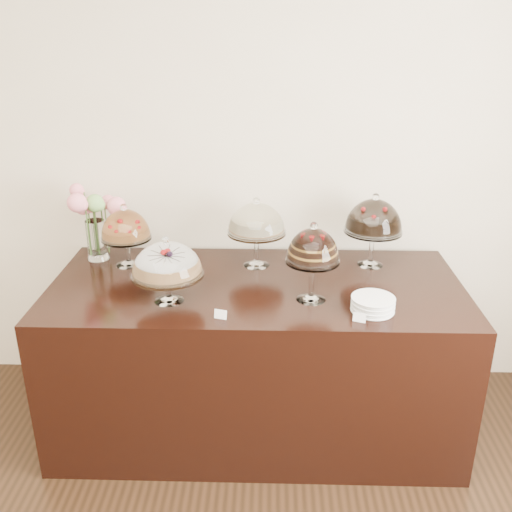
{
  "coord_description": "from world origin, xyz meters",
  "views": [
    {
      "loc": [
        0.41,
        -0.31,
        2.2
      ],
      "look_at": [
        0.33,
        2.4,
        1.08
      ],
      "focal_mm": 40.0,
      "sensor_mm": 36.0,
      "label": 1
    }
  ],
  "objects_px": {
    "cake_stand_cheesecake": "(257,221)",
    "cake_stand_fruit_tart": "(125,227)",
    "cake_stand_sugar_sponge": "(167,262)",
    "cake_stand_choco_layer": "(313,249)",
    "display_counter": "(256,356)",
    "flower_vase": "(95,214)",
    "plate_stack": "(373,304)",
    "cake_stand_dark_choco": "(374,219)"
  },
  "relations": [
    {
      "from": "cake_stand_sugar_sponge",
      "to": "cake_stand_dark_choco",
      "type": "xyz_separation_m",
      "value": [
        1.08,
        0.49,
        0.07
      ]
    },
    {
      "from": "cake_stand_dark_choco",
      "to": "cake_stand_sugar_sponge",
      "type": "bearing_deg",
      "value": -155.74
    },
    {
      "from": "cake_stand_sugar_sponge",
      "to": "cake_stand_dark_choco",
      "type": "relative_size",
      "value": 0.84
    },
    {
      "from": "cake_stand_choco_layer",
      "to": "cake_stand_cheesecake",
      "type": "xyz_separation_m",
      "value": [
        -0.29,
        0.43,
        -0.01
      ]
    },
    {
      "from": "cake_stand_sugar_sponge",
      "to": "flower_vase",
      "type": "relative_size",
      "value": 0.83
    },
    {
      "from": "flower_vase",
      "to": "cake_stand_choco_layer",
      "type": "bearing_deg",
      "value": -22.41
    },
    {
      "from": "display_counter",
      "to": "cake_stand_fruit_tart",
      "type": "relative_size",
      "value": 6.03
    },
    {
      "from": "plate_stack",
      "to": "cake_stand_sugar_sponge",
      "type": "bearing_deg",
      "value": 175.06
    },
    {
      "from": "display_counter",
      "to": "cake_stand_sugar_sponge",
      "type": "bearing_deg",
      "value": -153.79
    },
    {
      "from": "flower_vase",
      "to": "plate_stack",
      "type": "xyz_separation_m",
      "value": [
        1.51,
        -0.62,
        -0.24
      ]
    },
    {
      "from": "flower_vase",
      "to": "plate_stack",
      "type": "distance_m",
      "value": 1.65
    },
    {
      "from": "cake_stand_choco_layer",
      "to": "cake_stand_cheesecake",
      "type": "distance_m",
      "value": 0.52
    },
    {
      "from": "cake_stand_cheesecake",
      "to": "cake_stand_fruit_tart",
      "type": "bearing_deg",
      "value": -179.01
    },
    {
      "from": "display_counter",
      "to": "cake_stand_dark_choco",
      "type": "xyz_separation_m",
      "value": [
        0.65,
        0.27,
        0.73
      ]
    },
    {
      "from": "cake_stand_sugar_sponge",
      "to": "cake_stand_choco_layer",
      "type": "bearing_deg",
      "value": 2.63
    },
    {
      "from": "cake_stand_sugar_sponge",
      "to": "cake_stand_choco_layer",
      "type": "xyz_separation_m",
      "value": [
        0.71,
        0.03,
        0.07
      ]
    },
    {
      "from": "cake_stand_choco_layer",
      "to": "flower_vase",
      "type": "height_order",
      "value": "flower_vase"
    },
    {
      "from": "cake_stand_dark_choco",
      "to": "display_counter",
      "type": "bearing_deg",
      "value": -157.07
    },
    {
      "from": "cake_stand_choco_layer",
      "to": "cake_stand_dark_choco",
      "type": "distance_m",
      "value": 0.59
    },
    {
      "from": "cake_stand_dark_choco",
      "to": "cake_stand_fruit_tart",
      "type": "xyz_separation_m",
      "value": [
        -1.39,
        -0.04,
        -0.05
      ]
    },
    {
      "from": "display_counter",
      "to": "cake_stand_cheesecake",
      "type": "relative_size",
      "value": 5.44
    },
    {
      "from": "display_counter",
      "to": "cake_stand_fruit_tart",
      "type": "height_order",
      "value": "cake_stand_fruit_tart"
    },
    {
      "from": "cake_stand_dark_choco",
      "to": "flower_vase",
      "type": "relative_size",
      "value": 0.98
    },
    {
      "from": "cake_stand_choco_layer",
      "to": "cake_stand_cheesecake",
      "type": "height_order",
      "value": "cake_stand_choco_layer"
    },
    {
      "from": "cake_stand_fruit_tart",
      "to": "plate_stack",
      "type": "height_order",
      "value": "cake_stand_fruit_tart"
    },
    {
      "from": "cake_stand_sugar_sponge",
      "to": "cake_stand_fruit_tart",
      "type": "xyz_separation_m",
      "value": [
        -0.31,
        0.45,
        0.02
      ]
    },
    {
      "from": "cake_stand_fruit_tart",
      "to": "plate_stack",
      "type": "distance_m",
      "value": 1.43
    },
    {
      "from": "cake_stand_cheesecake",
      "to": "flower_vase",
      "type": "relative_size",
      "value": 0.93
    },
    {
      "from": "display_counter",
      "to": "cake_stand_dark_choco",
      "type": "distance_m",
      "value": 1.01
    },
    {
      "from": "cake_stand_choco_layer",
      "to": "cake_stand_fruit_tart",
      "type": "xyz_separation_m",
      "value": [
        -1.02,
        0.42,
        -0.05
      ]
    },
    {
      "from": "cake_stand_sugar_sponge",
      "to": "flower_vase",
      "type": "xyz_separation_m",
      "value": [
        -0.51,
        0.54,
        0.06
      ]
    },
    {
      "from": "cake_stand_dark_choco",
      "to": "cake_stand_fruit_tart",
      "type": "bearing_deg",
      "value": -178.47
    },
    {
      "from": "cake_stand_fruit_tart",
      "to": "cake_stand_cheesecake",
      "type": "bearing_deg",
      "value": 0.99
    },
    {
      "from": "cake_stand_choco_layer",
      "to": "cake_stand_sugar_sponge",
      "type": "bearing_deg",
      "value": -177.37
    },
    {
      "from": "display_counter",
      "to": "cake_stand_sugar_sponge",
      "type": "xyz_separation_m",
      "value": [
        -0.43,
        -0.21,
        0.66
      ]
    },
    {
      "from": "cake_stand_cheesecake",
      "to": "plate_stack",
      "type": "height_order",
      "value": "cake_stand_cheesecake"
    },
    {
      "from": "cake_stand_sugar_sponge",
      "to": "plate_stack",
      "type": "distance_m",
      "value": 1.02
    },
    {
      "from": "cake_stand_choco_layer",
      "to": "plate_stack",
      "type": "relative_size",
      "value": 2.02
    },
    {
      "from": "flower_vase",
      "to": "plate_stack",
      "type": "relative_size",
      "value": 2.12
    },
    {
      "from": "display_counter",
      "to": "cake_stand_fruit_tart",
      "type": "xyz_separation_m",
      "value": [
        -0.74,
        0.24,
        0.68
      ]
    },
    {
      "from": "cake_stand_dark_choco",
      "to": "flower_vase",
      "type": "distance_m",
      "value": 1.59
    },
    {
      "from": "cake_stand_sugar_sponge",
      "to": "plate_stack",
      "type": "xyz_separation_m",
      "value": [
        1.0,
        -0.09,
        -0.17
      ]
    }
  ]
}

